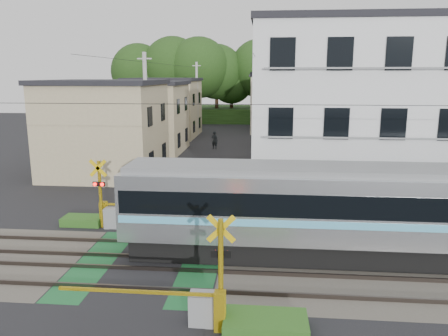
# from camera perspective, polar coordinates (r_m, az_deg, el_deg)

# --- Properties ---
(ground) EXTENTS (120.00, 120.00, 0.00)m
(ground) POSITION_cam_1_polar(r_m,az_deg,el_deg) (16.18, -9.98, -12.26)
(ground) COLOR black
(track_bed) EXTENTS (120.00, 120.00, 0.14)m
(track_bed) POSITION_cam_1_polar(r_m,az_deg,el_deg) (16.16, -9.99, -12.14)
(track_bed) COLOR #47423A
(track_bed) RESTS_ON ground
(crossing_signal_near) EXTENTS (4.74, 0.65, 3.09)m
(crossing_signal_near) POSITION_cam_1_polar(r_m,az_deg,el_deg) (12.17, -2.47, -16.96)
(crossing_signal_near) COLOR #E5B80C
(crossing_signal_near) RESTS_ON ground
(crossing_signal_far) EXTENTS (4.74, 0.65, 3.09)m
(crossing_signal_far) POSITION_cam_1_polar(r_m,az_deg,el_deg) (19.94, -14.53, -5.55)
(crossing_signal_far) COLOR #E5B80C
(crossing_signal_far) RESTS_ON ground
(apartment_block) EXTENTS (10.20, 8.36, 9.30)m
(apartment_block) POSITION_cam_1_polar(r_m,az_deg,el_deg) (24.18, 15.96, 6.96)
(apartment_block) COLOR silver
(apartment_block) RESTS_ON ground
(houses_row) EXTENTS (22.07, 31.35, 6.80)m
(houses_row) POSITION_cam_1_polar(r_m,az_deg,el_deg) (40.43, -0.15, 7.28)
(houses_row) COLOR tan
(houses_row) RESTS_ON ground
(tree_hill) EXTENTS (40.00, 13.57, 11.82)m
(tree_hill) POSITION_cam_1_polar(r_m,az_deg,el_deg) (62.07, 1.27, 11.62)
(tree_hill) COLOR #203E14
(tree_hill) RESTS_ON ground
(catenary) EXTENTS (60.00, 5.04, 7.00)m
(catenary) POSITION_cam_1_polar(r_m,az_deg,el_deg) (14.65, 12.77, 0.27)
(catenary) COLOR #2D2D33
(catenary) RESTS_ON ground
(utility_poles) EXTENTS (7.90, 42.00, 8.00)m
(utility_poles) POSITION_cam_1_polar(r_m,az_deg,el_deg) (37.63, -2.57, 8.19)
(utility_poles) COLOR #A5A5A0
(utility_poles) RESTS_ON ground
(pedestrian) EXTENTS (0.69, 0.56, 1.63)m
(pedestrian) POSITION_cam_1_polar(r_m,az_deg,el_deg) (39.65, -1.23, 3.65)
(pedestrian) COLOR black
(pedestrian) RESTS_ON ground
(weed_patches) EXTENTS (10.25, 8.80, 0.40)m
(weed_patches) POSITION_cam_1_polar(r_m,az_deg,el_deg) (15.67, -3.74, -12.19)
(weed_patches) COLOR #2D5E1E
(weed_patches) RESTS_ON ground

